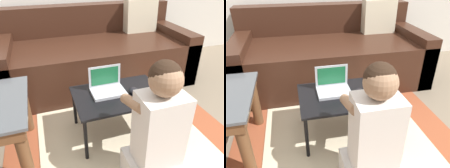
# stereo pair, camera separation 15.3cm
# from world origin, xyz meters

# --- Properties ---
(ground_plane) EXTENTS (16.00, 16.00, 0.00)m
(ground_plane) POSITION_xyz_m (0.00, 0.00, 0.00)
(ground_plane) COLOR #7F705B
(area_rug) EXTENTS (1.64, 1.83, 0.01)m
(area_rug) POSITION_xyz_m (0.07, -0.07, 0.00)
(area_rug) COLOR #9E4C2D
(area_rug) RESTS_ON ground_plane
(couch) EXTENTS (1.92, 0.92, 0.81)m
(couch) POSITION_xyz_m (0.16, 1.10, 0.28)
(couch) COLOR #381E14
(couch) RESTS_ON ground_plane
(laptop_desk) EXTENTS (0.63, 0.43, 0.34)m
(laptop_desk) POSITION_xyz_m (0.07, 0.17, 0.31)
(laptop_desk) COLOR black
(laptop_desk) RESTS_ON ground_plane
(laptop) EXTENTS (0.24, 0.17, 0.18)m
(laptop) POSITION_xyz_m (0.00, 0.22, 0.37)
(laptop) COLOR #B7BCC6
(laptop) RESTS_ON laptop_desk
(computer_mouse) EXTENTS (0.07, 0.09, 0.04)m
(computer_mouse) POSITION_xyz_m (0.17, 0.15, 0.36)
(computer_mouse) COLOR black
(computer_mouse) RESTS_ON laptop_desk
(person_seated) EXTENTS (0.32, 0.36, 0.78)m
(person_seated) POSITION_xyz_m (0.11, -0.31, 0.34)
(person_seated) COLOR silver
(person_seated) RESTS_ON ground_plane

